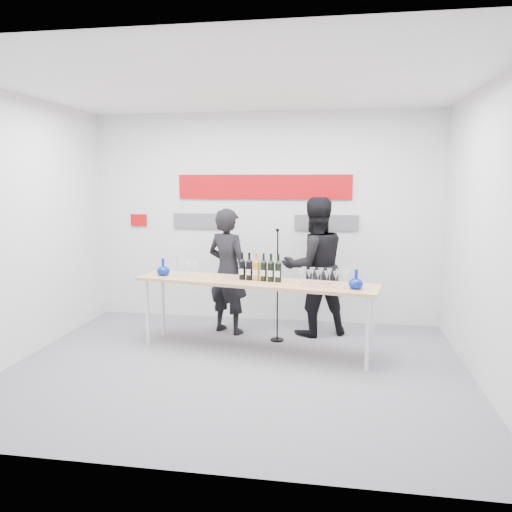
# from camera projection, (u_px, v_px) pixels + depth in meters

# --- Properties ---
(ground) EXTENTS (5.00, 5.00, 0.00)m
(ground) POSITION_uv_depth(u_px,v_px,m) (237.00, 368.00, 5.49)
(ground) COLOR slate
(ground) RESTS_ON ground
(back_wall) EXTENTS (5.00, 0.04, 3.00)m
(back_wall) POSITION_uv_depth(u_px,v_px,m) (264.00, 218.00, 7.21)
(back_wall) COLOR silver
(back_wall) RESTS_ON ground
(signage) EXTENTS (3.38, 0.02, 0.79)m
(signage) POSITION_uv_depth(u_px,v_px,m) (260.00, 197.00, 7.15)
(signage) COLOR #AF070D
(signage) RESTS_ON back_wall
(tasting_table) EXTENTS (2.95, 1.07, 0.87)m
(tasting_table) POSITION_uv_depth(u_px,v_px,m) (255.00, 286.00, 5.90)
(tasting_table) COLOR tan
(tasting_table) RESTS_ON ground
(wine_bottles) EXTENTS (0.53, 0.16, 0.33)m
(wine_bottles) POSITION_uv_depth(u_px,v_px,m) (260.00, 267.00, 5.87)
(wine_bottles) COLOR black
(wine_bottles) RESTS_ON tasting_table
(decanter_left) EXTENTS (0.16, 0.16, 0.21)m
(decanter_left) POSITION_uv_depth(u_px,v_px,m) (163.00, 267.00, 6.21)
(decanter_left) COLOR #071E90
(decanter_left) RESTS_ON tasting_table
(decanter_right) EXTENTS (0.16, 0.16, 0.21)m
(decanter_right) POSITION_uv_depth(u_px,v_px,m) (356.00, 279.00, 5.44)
(decanter_right) COLOR #071E90
(decanter_right) RESTS_ON tasting_table
(glasses_left) EXTENTS (0.36, 0.27, 0.18)m
(glasses_left) POSITION_uv_depth(u_px,v_px,m) (186.00, 269.00, 6.16)
(glasses_left) COLOR silver
(glasses_left) RESTS_ON tasting_table
(glasses_right) EXTENTS (0.58, 0.31, 0.18)m
(glasses_right) POSITION_uv_depth(u_px,v_px,m) (324.00, 278.00, 5.61)
(glasses_right) COLOR silver
(glasses_right) RESTS_ON tasting_table
(presenter_left) EXTENTS (0.73, 0.62, 1.68)m
(presenter_left) POSITION_uv_depth(u_px,v_px,m) (228.00, 271.00, 6.67)
(presenter_left) COLOR black
(presenter_left) RESTS_ON ground
(presenter_right) EXTENTS (1.10, 1.00, 1.83)m
(presenter_right) POSITION_uv_depth(u_px,v_px,m) (314.00, 267.00, 6.58)
(presenter_right) COLOR black
(presenter_right) RESTS_ON ground
(mic_stand) EXTENTS (0.17, 0.17, 1.46)m
(mic_stand) POSITION_uv_depth(u_px,v_px,m) (277.00, 307.00, 6.36)
(mic_stand) COLOR black
(mic_stand) RESTS_ON ground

